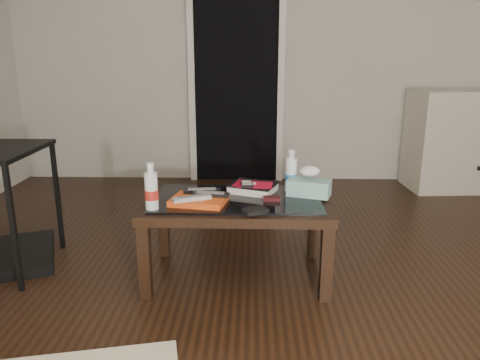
# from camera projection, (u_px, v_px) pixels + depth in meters

# --- Properties ---
(ground) EXTENTS (5.00, 5.00, 0.00)m
(ground) POSITION_uv_depth(u_px,v_px,m) (301.00, 314.00, 2.27)
(ground) COLOR black
(ground) RESTS_ON ground
(doorway) EXTENTS (0.90, 0.08, 2.07)m
(doorway) POSITION_uv_depth(u_px,v_px,m) (236.00, 74.00, 4.38)
(doorway) COLOR black
(doorway) RESTS_ON ground
(coffee_table) EXTENTS (1.00, 0.60, 0.46)m
(coffee_table) POSITION_uv_depth(u_px,v_px,m) (237.00, 209.00, 2.56)
(coffee_table) COLOR black
(coffee_table) RESTS_ON ground
(dresser) EXTENTS (1.23, 0.58, 0.90)m
(dresser) POSITION_uv_depth(u_px,v_px,m) (477.00, 140.00, 4.25)
(dresser) COLOR beige
(dresser) RESTS_ON ground
(magazines) EXTENTS (0.31, 0.26, 0.03)m
(magazines) POSITION_uv_depth(u_px,v_px,m) (199.00, 200.00, 2.45)
(magazines) COLOR #DD4A14
(magazines) RESTS_ON coffee_table
(remote_silver) EXTENTS (0.20, 0.13, 0.02)m
(remote_silver) POSITION_uv_depth(u_px,v_px,m) (192.00, 198.00, 2.41)
(remote_silver) COLOR #A2A2A6
(remote_silver) RESTS_ON magazines
(remote_black_front) EXTENTS (0.20, 0.07, 0.02)m
(remote_black_front) POSITION_uv_depth(u_px,v_px,m) (210.00, 194.00, 2.47)
(remote_black_front) COLOR black
(remote_black_front) RESTS_ON magazines
(remote_black_back) EXTENTS (0.20, 0.07, 0.02)m
(remote_black_back) POSITION_uv_depth(u_px,v_px,m) (202.00, 190.00, 2.53)
(remote_black_back) COLOR black
(remote_black_back) RESTS_ON magazines
(textbook) EXTENTS (0.31, 0.28, 0.05)m
(textbook) POSITION_uv_depth(u_px,v_px,m) (253.00, 188.00, 2.65)
(textbook) COLOR black
(textbook) RESTS_ON coffee_table
(dvd_mailers) EXTENTS (0.22, 0.18, 0.01)m
(dvd_mailers) POSITION_uv_depth(u_px,v_px,m) (252.00, 184.00, 2.63)
(dvd_mailers) COLOR #B60C27
(dvd_mailers) RESTS_ON textbook
(ipod) EXTENTS (0.07, 0.11, 0.02)m
(ipod) POSITION_uv_depth(u_px,v_px,m) (247.00, 184.00, 2.59)
(ipod) COLOR black
(ipod) RESTS_ON dvd_mailers
(flip_phone) EXTENTS (0.09, 0.05, 0.02)m
(flip_phone) POSITION_uv_depth(u_px,v_px,m) (272.00, 199.00, 2.49)
(flip_phone) COLOR black
(flip_phone) RESTS_ON coffee_table
(wallet) EXTENTS (0.14, 0.12, 0.02)m
(wallet) POSITION_uv_depth(u_px,v_px,m) (255.00, 211.00, 2.31)
(wallet) COLOR black
(wallet) RESTS_ON coffee_table
(water_bottle_left) EXTENTS (0.07, 0.07, 0.24)m
(water_bottle_left) POSITION_uv_depth(u_px,v_px,m) (151.00, 186.00, 2.34)
(water_bottle_left) COLOR silver
(water_bottle_left) RESTS_ON coffee_table
(water_bottle_right) EXTENTS (0.08, 0.08, 0.24)m
(water_bottle_right) POSITION_uv_depth(u_px,v_px,m) (291.00, 170.00, 2.64)
(water_bottle_right) COLOR white
(water_bottle_right) RESTS_ON coffee_table
(tissue_box) EXTENTS (0.26, 0.19, 0.09)m
(tissue_box) POSITION_uv_depth(u_px,v_px,m) (309.00, 188.00, 2.57)
(tissue_box) COLOR #227D77
(tissue_box) RESTS_ON coffee_table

